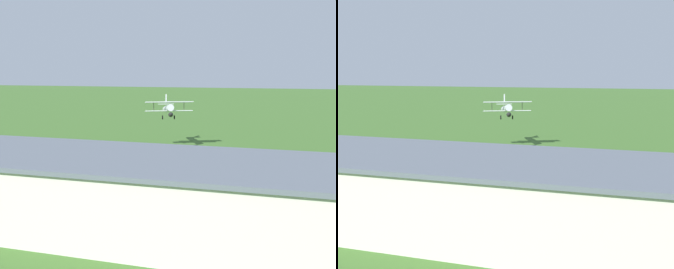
{
  "view_description": "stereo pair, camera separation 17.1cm",
  "coord_description": "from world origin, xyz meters",
  "views": [
    {
      "loc": [
        -8.02,
        64.12,
        13.13
      ],
      "look_at": [
        5.07,
        12.02,
        4.25
      ],
      "focal_mm": 43.65,
      "sensor_mm": 36.0,
      "label": 1
    },
    {
      "loc": [
        -8.18,
        64.08,
        13.13
      ],
      "look_at": [
        5.07,
        12.02,
        4.25
      ],
      "focal_mm": 43.65,
      "sensor_mm": 36.0,
      "label": 2
    }
  ],
  "objects": [
    {
      "name": "biplane",
      "position": [
        7.89,
        0.59,
        6.61
      ],
      "size": [
        7.83,
        8.0,
        3.88
      ],
      "color": "silver"
    },
    {
      "name": "hangar",
      "position": [
        0.68,
        34.23,
        3.08
      ],
      "size": [
        37.47,
        12.99,
        6.14
      ],
      "color": "beige",
      "rests_on": "ground_plane"
    },
    {
      "name": "ground_plane",
      "position": [
        0.0,
        0.0,
        0.0
      ],
      "size": [
        400.0,
        400.0,
        0.0
      ],
      "primitive_type": "plane",
      "color": "#3D6628"
    }
  ]
}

